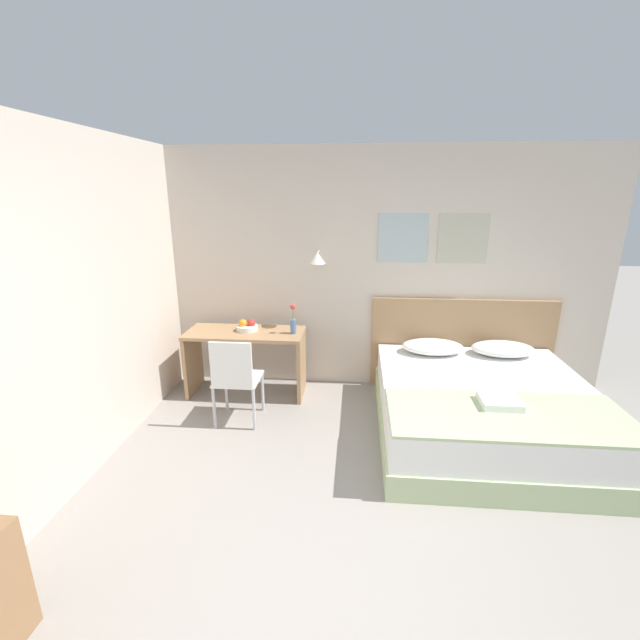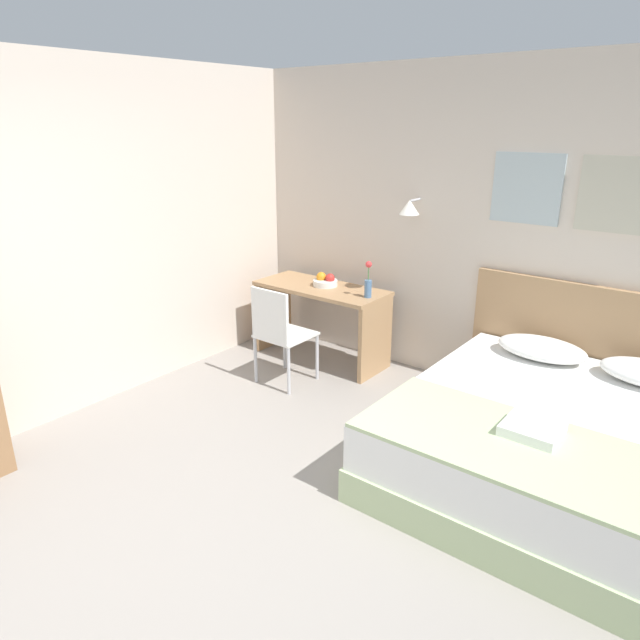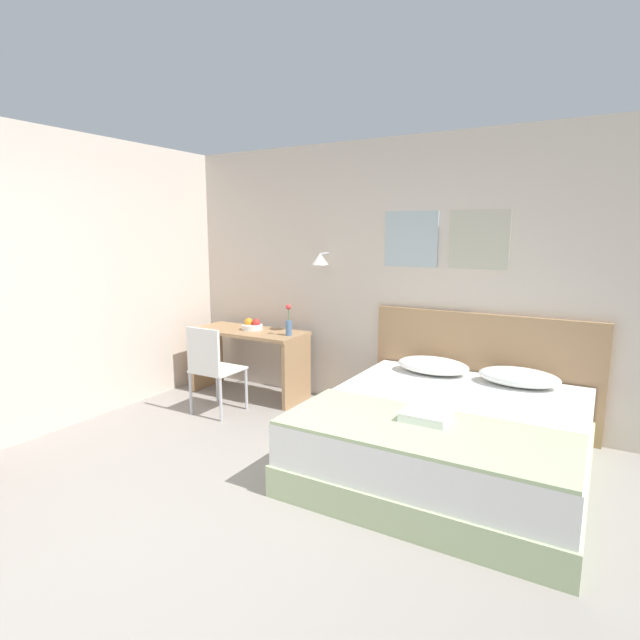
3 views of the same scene
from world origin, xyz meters
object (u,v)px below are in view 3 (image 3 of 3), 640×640
at_px(bed, 448,438).
at_px(desk_chair, 211,364).
at_px(headboard, 481,370).
at_px(fruit_bowl, 252,326).
at_px(pillow_left, 433,365).
at_px(pillow_right, 519,377).
at_px(folded_towel_near_foot, 427,415).
at_px(throw_blanket, 424,429).
at_px(flower_vase, 289,323).
at_px(desk, 249,349).

bearing_deg(bed, desk_chair, -179.91).
distance_m(headboard, desk_chair, 2.53).
bearing_deg(fruit_bowl, pillow_left, 0.92).
relative_size(pillow_right, folded_towel_near_foot, 2.13).
bearing_deg(pillow_left, headboard, 37.14).
distance_m(bed, throw_blanket, 0.64).
distance_m(fruit_bowl, flower_vase, 0.53).
relative_size(bed, desk, 1.57).
xyz_separation_m(bed, throw_blanket, (0.00, -0.58, 0.27)).
xyz_separation_m(bed, headboard, (0.00, 1.03, 0.27)).
relative_size(pillow_left, flower_vase, 2.00).
distance_m(desk_chair, fruit_bowl, 0.77).
bearing_deg(folded_towel_near_foot, flower_vase, 149.01).
bearing_deg(folded_towel_near_foot, throw_blanket, -78.19).
bearing_deg(throw_blanket, fruit_bowl, 151.30).
relative_size(pillow_left, desk_chair, 0.74).
bearing_deg(desk, flower_vase, -2.17).
distance_m(pillow_right, throw_blanket, 1.38).
distance_m(folded_towel_near_foot, fruit_bowl, 2.62).
distance_m(throw_blanket, desk, 2.69).
xyz_separation_m(pillow_left, throw_blanket, (0.36, -1.33, -0.06)).
bearing_deg(bed, fruit_bowl, 163.11).
relative_size(pillow_right, fruit_bowl, 2.85).
bearing_deg(desk, pillow_right, 1.56).
distance_m(bed, flower_vase, 2.05).
relative_size(pillow_right, desk, 0.51).
distance_m(pillow_left, folded_towel_near_foot, 1.23).
distance_m(headboard, flower_vase, 1.91).
bearing_deg(fruit_bowl, throw_blanket, -28.70).
height_order(pillow_left, flower_vase, flower_vase).
relative_size(fruit_bowl, flower_vase, 0.70).
height_order(headboard, flower_vase, headboard).
bearing_deg(desk, pillow_left, 2.12).
bearing_deg(headboard, desk, -171.65).
bearing_deg(headboard, flower_vase, -168.69).
bearing_deg(pillow_right, throw_blanket, -105.31).
distance_m(bed, pillow_left, 0.90).
bearing_deg(desk, fruit_bowl, 68.95).
bearing_deg(pillow_left, pillow_right, 0.00).
relative_size(throw_blanket, desk_chair, 2.09).
relative_size(throw_blanket, folded_towel_near_foot, 6.03).
bearing_deg(bed, headboard, 90.00).
distance_m(headboard, folded_towel_near_foot, 1.46).
height_order(pillow_left, fruit_bowl, fruit_bowl).
bearing_deg(flower_vase, bed, -19.52).
bearing_deg(flower_vase, desk_chair, -125.15).
relative_size(desk_chair, fruit_bowl, 3.87).
distance_m(bed, folded_towel_near_foot, 0.54).
xyz_separation_m(throw_blanket, desk, (-2.38, 1.25, -0.01)).
bearing_deg(folded_towel_near_foot, desk, 154.68).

